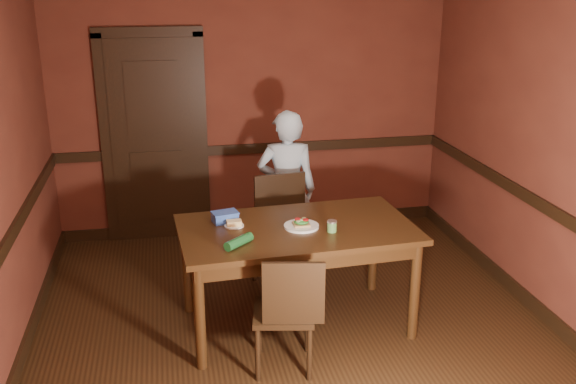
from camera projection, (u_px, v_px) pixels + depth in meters
name	position (u px, v px, depth m)	size (l,w,h in m)	color
floor	(297.00, 337.00, 4.89)	(4.00, 4.50, 0.01)	black
wall_back	(252.00, 106.00, 6.55)	(4.00, 0.02, 2.70)	#5D281C
wall_front	(423.00, 337.00, 2.36)	(4.00, 0.02, 2.70)	#5D281C
wall_right	(558.00, 153.00, 4.82)	(0.02, 4.50, 2.70)	#5D281C
dado_back	(253.00, 149.00, 6.68)	(4.00, 0.03, 0.10)	black
dado_left	(4.00, 249.00, 4.24)	(0.03, 4.50, 0.10)	black
dado_right	(548.00, 209.00, 4.96)	(0.03, 4.50, 0.10)	black
baseboard_back	(255.00, 224.00, 6.95)	(4.00, 0.03, 0.12)	black
baseboard_left	(21.00, 358.00, 4.51)	(0.03, 4.50, 0.12)	black
baseboard_right	(535.00, 305.00, 5.23)	(0.03, 4.50, 0.12)	black
door	(154.00, 135.00, 6.42)	(1.05, 0.07, 2.20)	black
dining_table	(296.00, 276.00, 4.95)	(1.76, 0.99, 0.82)	#321D0C
chair_far	(282.00, 236.00, 5.51)	(0.46, 0.46, 0.98)	black
chair_near	(283.00, 310.00, 4.39)	(0.41, 0.41, 0.88)	black
person	(287.00, 190.00, 5.88)	(0.54, 0.36, 1.49)	silver
sandwich_plate	(301.00, 225.00, 4.79)	(0.26, 0.26, 0.07)	white
sauce_jar	(332.00, 226.00, 4.70)	(0.07, 0.07, 0.09)	#568D44
cheese_saucer	(234.00, 224.00, 4.82)	(0.15, 0.15, 0.05)	white
food_tub	(225.00, 217.00, 4.89)	(0.22, 0.17, 0.08)	blue
wrapped_veg	(239.00, 242.00, 4.46)	(0.07, 0.07, 0.24)	#174B1F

